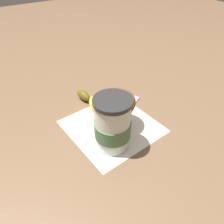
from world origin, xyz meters
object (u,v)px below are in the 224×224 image
(coffee_cup, at_px, (113,124))
(muffin, at_px, (117,108))
(banana, at_px, (92,104))
(sugar_packet, at_px, (130,98))

(coffee_cup, xyz_separation_m, muffin, (0.05, -0.05, -0.01))
(coffee_cup, bearing_deg, banana, -9.84)
(muffin, xyz_separation_m, banana, (0.10, 0.02, -0.04))
(muffin, bearing_deg, banana, 12.71)
(coffee_cup, distance_m, banana, 0.16)
(muffin, xyz_separation_m, sugar_packet, (0.08, -0.11, -0.06))
(coffee_cup, bearing_deg, muffin, -43.25)
(sugar_packet, bearing_deg, muffin, 127.43)
(coffee_cup, relative_size, sugar_packet, 2.71)
(coffee_cup, height_order, sugar_packet, coffee_cup)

